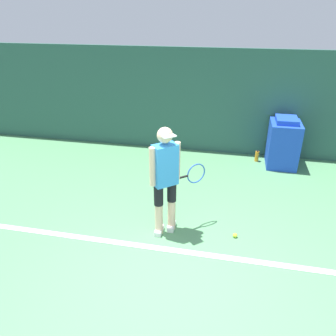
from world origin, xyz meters
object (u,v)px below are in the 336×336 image
covered_chair (283,143)px  water_bottle (257,156)px  tennis_player (166,177)px  tennis_ball (235,235)px

covered_chair → water_bottle: 0.64m
tennis_player → tennis_ball: tennis_player is taller
water_bottle → covered_chair: bearing=-8.8°
tennis_player → tennis_ball: 1.38m
tennis_player → water_bottle: size_ratio=6.52×
tennis_player → covered_chair: tennis_player is taller
tennis_player → tennis_ball: size_ratio=24.69×
covered_chair → tennis_ball: bearing=-107.9°
tennis_player → covered_chair: size_ratio=1.57×
tennis_ball → water_bottle: (0.40, 2.87, 0.09)m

